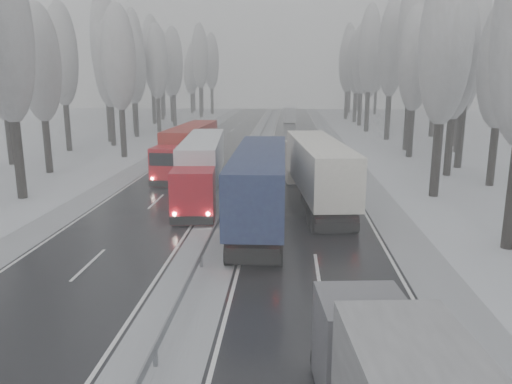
# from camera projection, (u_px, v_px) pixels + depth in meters

# --- Properties ---
(carriageway_right) EXTENTS (7.50, 200.00, 0.03)m
(carriageway_right) POSITION_uv_depth(u_px,v_px,m) (305.00, 185.00, 39.84)
(carriageway_right) COLOR black
(carriageway_right) RESTS_ON ground
(carriageway_left) EXTENTS (7.50, 200.00, 0.03)m
(carriageway_left) POSITION_uv_depth(u_px,v_px,m) (175.00, 184.00, 40.50)
(carriageway_left) COLOR black
(carriageway_left) RESTS_ON ground
(median_slush) EXTENTS (3.00, 200.00, 0.04)m
(median_slush) POSITION_uv_depth(u_px,v_px,m) (239.00, 184.00, 40.17)
(median_slush) COLOR #A9ACB2
(median_slush) RESTS_ON ground
(shoulder_right) EXTENTS (2.40, 200.00, 0.04)m
(shoulder_right) POSITION_uv_depth(u_px,v_px,m) (367.00, 186.00, 39.53)
(shoulder_right) COLOR #A9ACB2
(shoulder_right) RESTS_ON ground
(shoulder_left) EXTENTS (2.40, 200.00, 0.04)m
(shoulder_left) POSITION_uv_depth(u_px,v_px,m) (116.00, 183.00, 40.81)
(shoulder_left) COLOR #A9ACB2
(shoulder_left) RESTS_ON ground
(median_guardrail) EXTENTS (0.12, 200.00, 0.76)m
(median_guardrail) POSITION_uv_depth(u_px,v_px,m) (239.00, 177.00, 40.03)
(median_guardrail) COLOR slate
(median_guardrail) RESTS_ON ground
(tree_18) EXTENTS (3.60, 3.60, 16.58)m
(tree_18) POSITION_uv_depth(u_px,v_px,m) (446.00, 43.00, 33.98)
(tree_18) COLOR black
(tree_18) RESTS_ON ground
(tree_19) EXTENTS (3.60, 3.60, 14.57)m
(tree_19) POSITION_uv_depth(u_px,v_px,m) (502.00, 64.00, 37.82)
(tree_19) COLOR black
(tree_19) RESTS_ON ground
(tree_20) EXTENTS (3.60, 3.60, 15.71)m
(tree_20) POSITION_uv_depth(u_px,v_px,m) (457.00, 57.00, 41.81)
(tree_20) COLOR black
(tree_20) RESTS_ON ground
(tree_21) EXTENTS (3.60, 3.60, 18.62)m
(tree_21) POSITION_uv_depth(u_px,v_px,m) (469.00, 37.00, 45.14)
(tree_21) COLOR black
(tree_21) RESTS_ON ground
(tree_22) EXTENTS (3.60, 3.60, 15.86)m
(tree_22) POSITION_uv_depth(u_px,v_px,m) (415.00, 60.00, 51.99)
(tree_22) COLOR black
(tree_22) RESTS_ON ground
(tree_23) EXTENTS (3.60, 3.60, 13.55)m
(tree_23) POSITION_uv_depth(u_px,v_px,m) (463.00, 74.00, 55.82)
(tree_23) COLOR black
(tree_23) RESTS_ON ground
(tree_24) EXTENTS (3.60, 3.60, 20.49)m
(tree_24) POSITION_uv_depth(u_px,v_px,m) (413.00, 35.00, 56.54)
(tree_24) COLOR black
(tree_24) RESTS_ON ground
(tree_25) EXTENTS (3.60, 3.60, 19.44)m
(tree_25) POSITION_uv_depth(u_px,v_px,m) (463.00, 43.00, 60.15)
(tree_25) COLOR black
(tree_25) RESTS_ON ground
(tree_26) EXTENTS (3.60, 3.60, 18.78)m
(tree_26) POSITION_uv_depth(u_px,v_px,m) (392.00, 49.00, 66.78)
(tree_26) COLOR black
(tree_26) RESTS_ON ground
(tree_27) EXTENTS (3.60, 3.60, 17.62)m
(tree_27) POSITION_uv_depth(u_px,v_px,m) (437.00, 56.00, 70.39)
(tree_27) COLOR black
(tree_27) RESTS_ON ground
(tree_28) EXTENTS (3.60, 3.60, 19.62)m
(tree_28) POSITION_uv_depth(u_px,v_px,m) (370.00, 50.00, 77.12)
(tree_28) COLOR black
(tree_28) RESTS_ON ground
(tree_29) EXTENTS (3.60, 3.60, 18.11)m
(tree_29) POSITION_uv_depth(u_px,v_px,m) (412.00, 57.00, 80.77)
(tree_29) COLOR black
(tree_29) RESTS_ON ground
(tree_30) EXTENTS (3.60, 3.60, 17.86)m
(tree_30) POSITION_uv_depth(u_px,v_px,m) (362.00, 59.00, 86.84)
(tree_30) COLOR black
(tree_30) RESTS_ON ground
(tree_31) EXTENTS (3.60, 3.60, 18.58)m
(tree_31) POSITION_uv_depth(u_px,v_px,m) (392.00, 57.00, 90.26)
(tree_31) COLOR black
(tree_31) RESTS_ON ground
(tree_32) EXTENTS (3.60, 3.60, 17.33)m
(tree_32) POSITION_uv_depth(u_px,v_px,m) (357.00, 63.00, 94.21)
(tree_32) COLOR black
(tree_32) RESTS_ON ground
(tree_33) EXTENTS (3.60, 3.60, 14.33)m
(tree_33) POSITION_uv_depth(u_px,v_px,m) (370.00, 73.00, 98.34)
(tree_33) COLOR black
(tree_33) RESTS_ON ground
(tree_34) EXTENTS (3.60, 3.60, 17.63)m
(tree_34) POSITION_uv_depth(u_px,v_px,m) (348.00, 63.00, 101.14)
(tree_34) COLOR black
(tree_34) RESTS_ON ground
(tree_35) EXTENTS (3.60, 3.60, 18.25)m
(tree_35) POSITION_uv_depth(u_px,v_px,m) (390.00, 61.00, 104.36)
(tree_35) COLOR black
(tree_35) RESTS_ON ground
(tree_36) EXTENTS (3.60, 3.60, 20.23)m
(tree_36) POSITION_uv_depth(u_px,v_px,m) (349.00, 56.00, 110.26)
(tree_36) COLOR black
(tree_36) RESTS_ON ground
(tree_37) EXTENTS (3.60, 3.60, 16.37)m
(tree_37) POSITION_uv_depth(u_px,v_px,m) (377.00, 68.00, 114.26)
(tree_37) COLOR black
(tree_37) RESTS_ON ground
(tree_38) EXTENTS (3.60, 3.60, 17.97)m
(tree_38) POSITION_uv_depth(u_px,v_px,m) (350.00, 64.00, 120.75)
(tree_38) COLOR black
(tree_38) RESTS_ON ground
(tree_39) EXTENTS (3.60, 3.60, 16.19)m
(tree_39) POSITION_uv_depth(u_px,v_px,m) (360.00, 69.00, 124.72)
(tree_39) COLOR black
(tree_39) RESTS_ON ground
(tree_58) EXTENTS (3.60, 3.60, 17.21)m
(tree_58) POSITION_uv_depth(u_px,v_px,m) (6.00, 37.00, 33.34)
(tree_58) COLOR black
(tree_58) RESTS_ON ground
(tree_60) EXTENTS (3.60, 3.60, 14.84)m
(tree_60) POSITION_uv_depth(u_px,v_px,m) (40.00, 64.00, 43.22)
(tree_60) COLOR black
(tree_60) RESTS_ON ground
(tree_61) EXTENTS (3.60, 3.60, 13.95)m
(tree_61) POSITION_uv_depth(u_px,v_px,m) (2.00, 71.00, 47.59)
(tree_61) COLOR black
(tree_61) RESTS_ON ground
(tree_62) EXTENTS (3.60, 3.60, 16.04)m
(tree_62) POSITION_uv_depth(u_px,v_px,m) (119.00, 59.00, 52.07)
(tree_62) COLOR black
(tree_62) RESTS_ON ground
(tree_63) EXTENTS (3.60, 3.60, 16.88)m
(tree_63) POSITION_uv_depth(u_px,v_px,m) (62.00, 55.00, 56.34)
(tree_63) COLOR black
(tree_63) RESTS_ON ground
(tree_64) EXTENTS (3.60, 3.60, 15.42)m
(tree_64) POSITION_uv_depth(u_px,v_px,m) (109.00, 65.00, 61.17)
(tree_64) COLOR black
(tree_64) RESTS_ON ground
(tree_65) EXTENTS (3.60, 3.60, 19.48)m
(tree_65) POSITION_uv_depth(u_px,v_px,m) (105.00, 45.00, 64.59)
(tree_65) COLOR black
(tree_65) RESTS_ON ground
(tree_66) EXTENTS (3.60, 3.60, 15.23)m
(tree_66) POSITION_uv_depth(u_px,v_px,m) (133.00, 67.00, 70.56)
(tree_66) COLOR black
(tree_66) RESTS_ON ground
(tree_67) EXTENTS (3.60, 3.60, 17.09)m
(tree_67) POSITION_uv_depth(u_px,v_px,m) (132.00, 60.00, 74.27)
(tree_67) COLOR black
(tree_67) RESTS_ON ground
(tree_68) EXTENTS (3.60, 3.60, 16.65)m
(tree_68) POSITION_uv_depth(u_px,v_px,m) (156.00, 62.00, 76.84)
(tree_68) COLOR black
(tree_68) RESTS_ON ground
(tree_69) EXTENTS (3.60, 3.60, 19.35)m
(tree_69) POSITION_uv_depth(u_px,v_px,m) (133.00, 52.00, 80.64)
(tree_69) COLOR black
(tree_69) RESTS_ON ground
(tree_70) EXTENTS (3.60, 3.60, 17.09)m
(tree_70) POSITION_uv_depth(u_px,v_px,m) (173.00, 62.00, 86.56)
(tree_70) COLOR black
(tree_70) RESTS_ON ground
(tree_71) EXTENTS (3.60, 3.60, 19.61)m
(tree_71) POSITION_uv_depth(u_px,v_px,m) (152.00, 54.00, 90.39)
(tree_71) COLOR black
(tree_71) RESTS_ON ground
(tree_72) EXTENTS (3.60, 3.60, 15.11)m
(tree_72) POSITION_uv_depth(u_px,v_px,m) (171.00, 70.00, 96.09)
(tree_72) COLOR black
(tree_72) RESTS_ON ground
(tree_73) EXTENTS (3.60, 3.60, 17.22)m
(tree_73) POSITION_uv_depth(u_px,v_px,m) (161.00, 64.00, 99.86)
(tree_73) COLOR black
(tree_73) RESTS_ON ground
(tree_74) EXTENTS (3.60, 3.60, 19.68)m
(tree_74) POSITION_uv_depth(u_px,v_px,m) (200.00, 57.00, 105.70)
(tree_74) COLOR black
(tree_74) RESTS_ON ground
(tree_75) EXTENTS (3.60, 3.60, 18.60)m
(tree_75) POSITION_uv_depth(u_px,v_px,m) (162.00, 61.00, 110.31)
(tree_75) COLOR black
(tree_75) RESTS_ON ground
(tree_76) EXTENTS (3.60, 3.60, 18.55)m
(tree_76) POSITION_uv_depth(u_px,v_px,m) (211.00, 62.00, 114.93)
(tree_76) COLOR black
(tree_76) RESTS_ON ground
(tree_77) EXTENTS (3.60, 3.60, 14.32)m
(tree_77) POSITION_uv_depth(u_px,v_px,m) (191.00, 74.00, 119.77)
(tree_77) COLOR black
(tree_77) RESTS_ON ground
(tree_78) EXTENTS (3.60, 3.60, 19.55)m
(tree_78) POSITION_uv_depth(u_px,v_px,m) (201.00, 60.00, 121.41)
(tree_78) COLOR black
(tree_78) RESTS_ON ground
(tree_79) EXTENTS (3.60, 3.60, 17.07)m
(tree_79) POSITION_uv_depth(u_px,v_px,m) (193.00, 67.00, 125.83)
(tree_79) COLOR black
(tree_79) RESTS_ON ground
(truck_blue_box) EXTENTS (2.89, 17.46, 4.47)m
(truck_blue_box) POSITION_uv_depth(u_px,v_px,m) (261.00, 180.00, 29.13)
(truck_blue_box) COLOR #1C2247
(truck_blue_box) RESTS_ON ground
(truck_cream_box) EXTENTS (4.46, 17.21, 4.38)m
(truck_cream_box) POSITION_uv_depth(u_px,v_px,m) (316.00, 166.00, 33.81)
(truck_cream_box) COLOR gray
(truck_cream_box) RESTS_ON ground
(box_truck_distant) EXTENTS (2.52, 7.71, 2.86)m
(box_truck_distant) POSITION_uv_depth(u_px,v_px,m) (289.00, 115.00, 95.93)
(box_truck_distant) COLOR #A9ABB0
(box_truck_distant) RESTS_ON ground
(truck_red_white) EXTENTS (3.93, 16.19, 4.12)m
(truck_red_white) POSITION_uv_depth(u_px,v_px,m) (202.00, 163.00, 35.89)
(truck_red_white) COLOR #AB0914
(truck_red_white) RESTS_ON ground
(truck_red_red) EXTENTS (3.22, 15.91, 4.06)m
(truck_red_red) POSITION_uv_depth(u_px,v_px,m) (189.00, 145.00, 45.74)
(truck_red_red) COLOR #B40A13
(truck_red_red) RESTS_ON ground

